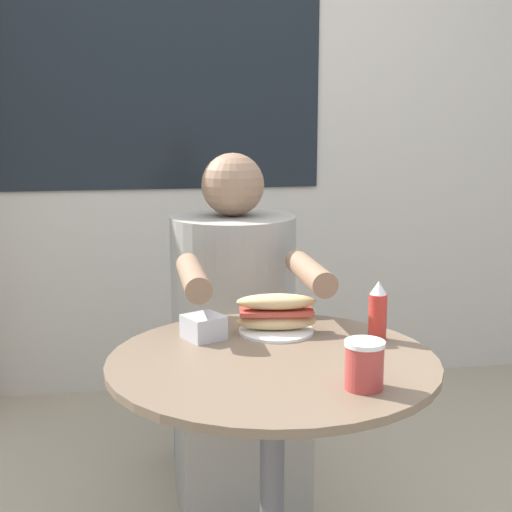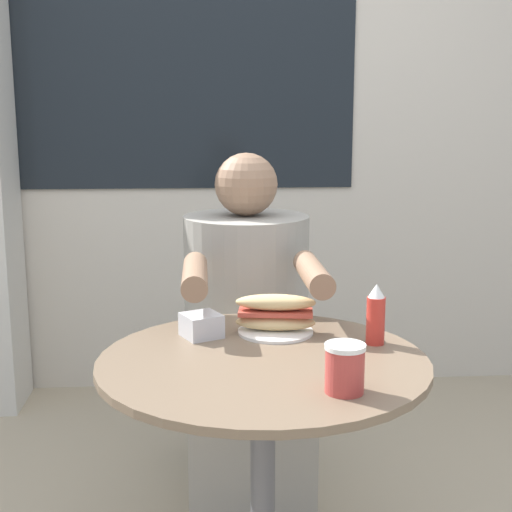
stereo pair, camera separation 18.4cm
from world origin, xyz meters
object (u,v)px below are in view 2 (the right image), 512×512
object	(u,v)px
sandwich_on_plate	(276,316)
seated_diner	(247,367)
diner_chair	(241,330)
drink_cup	(345,368)
condiment_bottle	(376,315)
cafe_table	(263,436)

from	to	relation	value
sandwich_on_plate	seated_diner	bearing A→B (deg)	97.01
diner_chair	drink_cup	bearing A→B (deg)	97.22
sandwich_on_plate	condiment_bottle	xyz separation A→B (m)	(0.24, -0.11, 0.03)
cafe_table	diner_chair	bearing A→B (deg)	90.07
cafe_table	drink_cup	bearing A→B (deg)	-55.81
condiment_bottle	sandwich_on_plate	bearing A→B (deg)	155.87
seated_diner	condiment_bottle	bearing A→B (deg)	119.32
seated_diner	sandwich_on_plate	size ratio (longest dim) A/B	5.52
seated_diner	drink_cup	xyz separation A→B (m)	(0.15, -0.82, 0.29)
drink_cup	condiment_bottle	world-z (taller)	condiment_bottle
cafe_table	condiment_bottle	world-z (taller)	condiment_bottle
sandwich_on_plate	diner_chair	bearing A→B (deg)	93.78
drink_cup	cafe_table	bearing A→B (deg)	124.19
diner_chair	drink_cup	xyz separation A→B (m)	(0.15, -1.17, 0.28)
diner_chair	sandwich_on_plate	xyz separation A→B (m)	(0.05, -0.76, 0.27)
cafe_table	condiment_bottle	bearing A→B (deg)	16.98
diner_chair	sandwich_on_plate	world-z (taller)	diner_chair
condiment_bottle	seated_diner	bearing A→B (deg)	119.41
drink_cup	condiment_bottle	distance (m)	0.34
seated_diner	condiment_bottle	world-z (taller)	seated_diner
sandwich_on_plate	drink_cup	bearing A→B (deg)	-76.38
cafe_table	drink_cup	distance (m)	0.36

